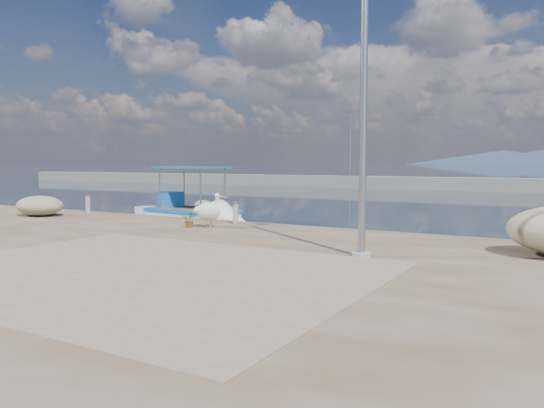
{
  "coord_description": "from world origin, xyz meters",
  "views": [
    {
      "loc": [
        8.38,
        -10.51,
        2.62
      ],
      "look_at": [
        0.0,
        3.8,
        1.3
      ],
      "focal_mm": 35.0,
      "sensor_mm": 36.0,
      "label": 1
    }
  ],
  "objects_px": {
    "boat_left": "(191,216)",
    "lamp_post": "(364,108)",
    "pelican": "(209,211)",
    "bollard_near": "(236,212)"
  },
  "relations": [
    {
      "from": "pelican",
      "to": "bollard_near",
      "type": "distance_m",
      "value": 1.31
    },
    {
      "from": "boat_left",
      "to": "lamp_post",
      "type": "relative_size",
      "value": 0.87
    },
    {
      "from": "bollard_near",
      "to": "pelican",
      "type": "bearing_deg",
      "value": -97.78
    },
    {
      "from": "pelican",
      "to": "lamp_post",
      "type": "relative_size",
      "value": 0.17
    },
    {
      "from": "lamp_post",
      "to": "bollard_near",
      "type": "height_order",
      "value": "lamp_post"
    },
    {
      "from": "pelican",
      "to": "boat_left",
      "type": "bearing_deg",
      "value": 110.58
    },
    {
      "from": "boat_left",
      "to": "lamp_post",
      "type": "xyz_separation_m",
      "value": [
        10.65,
        -7.12,
        3.58
      ]
    },
    {
      "from": "pelican",
      "to": "lamp_post",
      "type": "height_order",
      "value": "lamp_post"
    },
    {
      "from": "pelican",
      "to": "lamp_post",
      "type": "distance_m",
      "value": 7.24
    },
    {
      "from": "boat_left",
      "to": "bollard_near",
      "type": "distance_m",
      "value": 5.73
    }
  ]
}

